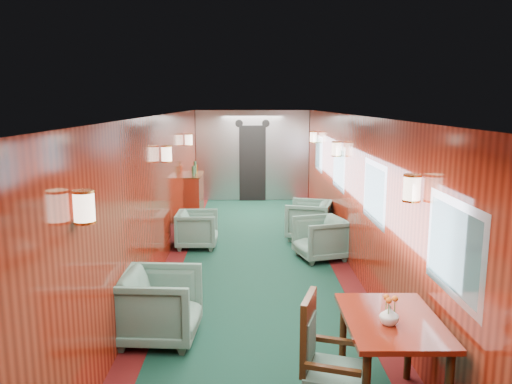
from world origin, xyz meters
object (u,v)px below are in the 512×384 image
armchair_left_far (197,229)px  dining_table (391,333)px  side_chair (324,357)px  armchair_right_near (320,238)px  armchair_right_far (309,220)px  armchair_left_near (160,306)px  credenza (194,196)px

armchair_left_far → dining_table: bearing=-156.4°
side_chair → dining_table: bearing=35.2°
armchair_right_near → armchair_right_far: armchair_right_far is taller
armchair_left_far → armchair_left_near: bearing=179.4°
side_chair → armchair_left_near: size_ratio=1.27×
armchair_left_far → armchair_right_far: bearing=-75.4°
armchair_left_near → armchair_right_near: 3.60m
armchair_right_far → armchair_right_near: bearing=18.6°
side_chair → credenza: credenza is taller
side_chair → armchair_right_near: 4.42m
dining_table → armchair_right_near: 4.20m
armchair_right_near → armchair_left_far: bearing=-124.8°
side_chair → armchair_left_far: size_ratio=1.50×
side_chair → credenza: bearing=121.6°
credenza → armchair_right_near: bearing=-51.5°
armchair_right_near → armchair_right_far: 1.25m
armchair_right_far → armchair_left_near: bearing=-11.0°
armchair_right_far → credenza: bearing=-110.5°
dining_table → side_chair: 0.63m
credenza → armchair_left_far: bearing=-82.9°
armchair_left_near → armchair_right_far: armchair_left_near is taller
credenza → armchair_left_far: 2.35m
dining_table → armchair_left_near: (-2.16, 1.33, -0.31)m
side_chair → armchair_right_far: bearing=102.1°
credenza → armchair_right_far: (2.37, -1.80, -0.14)m
armchair_right_near → armchair_left_near: bearing=-53.7°
credenza → armchair_right_near: (2.42, -3.04, -0.16)m
armchair_left_far → armchair_right_near: 2.24m
credenza → armchair_left_far: size_ratio=1.76×
armchair_left_far → credenza: bearing=7.6°
armchair_left_near → armchair_left_far: size_ratio=1.18×
armchair_left_near → armchair_right_far: (2.15, 4.10, -0.02)m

